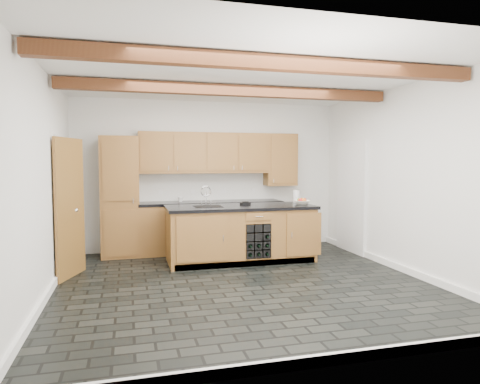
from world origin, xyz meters
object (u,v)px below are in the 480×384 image
object	(u,v)px
kitchen_scale	(245,203)
island	(241,233)
paper_towel	(296,196)
fruit_bowl	(302,202)

from	to	relation	value
kitchen_scale	island	bearing A→B (deg)	-133.55
paper_towel	fruit_bowl	bearing A→B (deg)	-96.55
kitchen_scale	fruit_bowl	size ratio (longest dim) A/B	0.62
kitchen_scale	paper_towel	bearing A→B (deg)	-1.22
island	paper_towel	world-z (taller)	paper_towel
fruit_bowl	kitchen_scale	bearing A→B (deg)	167.13
island	kitchen_scale	distance (m)	0.54
paper_towel	island	bearing A→B (deg)	-164.47
fruit_bowl	paper_towel	size ratio (longest dim) A/B	1.33
island	paper_towel	xyz separation A→B (m)	(1.11, 0.31, 0.57)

